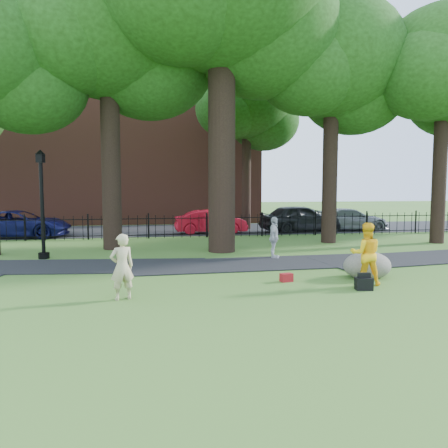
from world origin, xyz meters
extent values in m
plane|color=#406C25|center=(0.00, 0.00, 0.00)|extent=(120.00, 120.00, 0.00)
cube|color=black|center=(1.00, 3.90, 0.00)|extent=(36.07, 3.85, 0.03)
cube|color=black|center=(0.00, 16.00, 0.00)|extent=(80.00, 7.00, 0.02)
cube|color=black|center=(0.00, 12.00, 1.02)|extent=(44.00, 0.04, 0.04)
cube|color=black|center=(0.00, 12.00, 0.18)|extent=(44.00, 0.04, 0.04)
cube|color=brown|center=(-4.00, 24.00, 6.00)|extent=(18.00, 8.00, 12.00)
cylinder|color=black|center=(0.00, 7.00, 5.25)|extent=(1.10, 1.10, 10.50)
ellipsoid|color=#1B380F|center=(1.89, 8.05, 9.30)|extent=(6.72, 6.72, 5.71)
ellipsoid|color=#1B380F|center=(-7.65, 8.25, 6.82)|extent=(4.80, 4.80, 4.08)
cylinder|color=black|center=(-4.50, 8.50, 4.55)|extent=(0.80, 0.80, 9.10)
ellipsoid|color=#1B380F|center=(-4.50, 8.50, 9.36)|extent=(7.20, 7.20, 6.12)
ellipsoid|color=#1B380F|center=(-2.88, 9.40, 8.06)|extent=(5.76, 5.76, 4.90)
ellipsoid|color=#1B380F|center=(-5.94, 7.78, 8.58)|extent=(5.40, 5.40, 4.59)
cylinder|color=black|center=(5.50, 9.00, 4.20)|extent=(0.70, 0.70, 8.40)
ellipsoid|color=#1B380F|center=(5.50, 9.00, 8.64)|extent=(6.60, 6.60, 5.61)
ellipsoid|color=#1B380F|center=(6.98, 9.82, 7.44)|extent=(5.28, 5.28, 4.49)
ellipsoid|color=#1B380F|center=(4.18, 8.34, 7.92)|extent=(4.95, 4.95, 4.21)
cylinder|color=black|center=(10.50, 8.00, 4.02)|extent=(0.64, 0.64, 8.05)
ellipsoid|color=#1B380F|center=(10.50, 8.00, 8.28)|extent=(6.20, 6.20, 5.27)
ellipsoid|color=#1B380F|center=(9.26, 7.38, 7.59)|extent=(4.65, 4.65, 3.95)
imported|color=tan|center=(-3.55, -0.14, 0.79)|extent=(0.67, 0.56, 1.58)
imported|color=yellow|center=(2.94, 0.39, 0.85)|extent=(0.97, 0.85, 1.71)
imported|color=#B5B6BA|center=(1.65, 4.97, 0.78)|extent=(0.68, 0.99, 1.56)
ellipsoid|color=#5D564D|center=(3.42, 1.22, 0.42)|extent=(1.57, 1.28, 0.83)
cylinder|color=black|center=(-6.82, 6.33, 1.77)|extent=(0.13, 0.13, 3.55)
cylinder|color=black|center=(-6.82, 6.33, 0.11)|extent=(0.40, 0.40, 0.22)
cube|color=black|center=(-6.82, 6.33, 3.71)|extent=(0.30, 0.30, 0.33)
cone|color=black|center=(-6.82, 6.33, 3.94)|extent=(0.35, 0.35, 0.18)
cube|color=black|center=(2.60, -0.19, 0.16)|extent=(0.47, 0.33, 0.32)
cube|color=maroon|center=(0.91, 1.09, 0.12)|extent=(0.38, 0.28, 0.23)
imported|color=#B70E1E|center=(0.45, 13.71, 0.67)|extent=(4.06, 1.44, 1.33)
imported|color=#0E1149|center=(-9.65, 13.51, 0.71)|extent=(5.21, 2.63, 1.41)
imported|color=black|center=(5.75, 13.79, 0.81)|extent=(4.94, 2.51, 1.61)
imported|color=gray|center=(9.00, 14.09, 0.66)|extent=(4.65, 2.05, 1.33)
camera|label=1|loc=(-2.82, -10.62, 2.71)|focal=35.00mm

